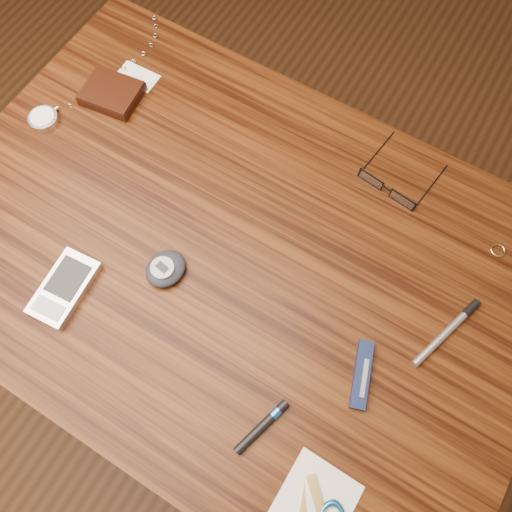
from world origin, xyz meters
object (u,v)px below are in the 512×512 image
at_px(pocket_knife, 362,375).
at_px(eyeglasses, 388,187).
at_px(desk, 235,273).
at_px(wallet_and_card, 112,93).
at_px(pda_phone, 64,288).
at_px(silver_pen, 452,327).
at_px(pedometer, 165,269).
at_px(pocket_watch, 48,116).

bearing_deg(pocket_knife, eyeglasses, 108.74).
relative_size(desk, wallet_and_card, 7.62).
relative_size(pda_phone, silver_pen, 0.87).
bearing_deg(pedometer, desk, 49.32).
bearing_deg(pedometer, pocket_knife, 2.42).
xyz_separation_m(pocket_watch, pedometer, (0.35, -0.13, 0.01)).
height_order(eyeglasses, pocket_watch, eyeglasses).
height_order(pda_phone, pedometer, pedometer).
bearing_deg(pda_phone, pocket_watch, 134.32).
distance_m(eyeglasses, pocket_watch, 0.61).
distance_m(pda_phone, pedometer, 0.16).
height_order(desk, pedometer, pedometer).
distance_m(wallet_and_card, pda_phone, 0.37).
distance_m(desk, wallet_and_card, 0.39).
height_order(pda_phone, pocket_knife, pda_phone).
height_order(wallet_and_card, pocket_watch, wallet_and_card).
distance_m(pedometer, silver_pen, 0.44).
bearing_deg(pedometer, pocket_watch, 159.35).
xyz_separation_m(desk, pedometer, (-0.07, -0.08, 0.11)).
bearing_deg(pedometer, eyeglasses, 52.99).
height_order(pocket_watch, pocket_knife, same).
bearing_deg(pda_phone, desk, 45.18).
bearing_deg(desk, pocket_knife, -14.41).
relative_size(eyeglasses, silver_pen, 0.90).
bearing_deg(pocket_knife, pda_phone, -165.10).
bearing_deg(desk, eyeglasses, 54.40).
bearing_deg(pda_phone, pocket_knife, 14.90).
bearing_deg(silver_pen, pocket_knife, -122.43).
bearing_deg(pocket_watch, silver_pen, 1.13).
relative_size(desk, pocket_knife, 9.90).
bearing_deg(silver_pen, wallet_and_card, 173.27).
bearing_deg(wallet_and_card, eyeglasses, 9.15).
bearing_deg(pocket_knife, wallet_and_card, 160.70).
xyz_separation_m(wallet_and_card, eyeglasses, (0.51, 0.08, 0.00)).
xyz_separation_m(wallet_and_card, silver_pen, (0.70, -0.08, -0.00)).
relative_size(eyeglasses, pda_phone, 1.03).
xyz_separation_m(pocket_watch, pocket_knife, (0.68, -0.12, -0.00)).
distance_m(pedometer, pocket_knife, 0.33).
distance_m(wallet_and_card, silver_pen, 0.70).
relative_size(desk, eyeglasses, 7.91).
height_order(eyeglasses, silver_pen, eyeglasses).
bearing_deg(desk, wallet_and_card, 157.17).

